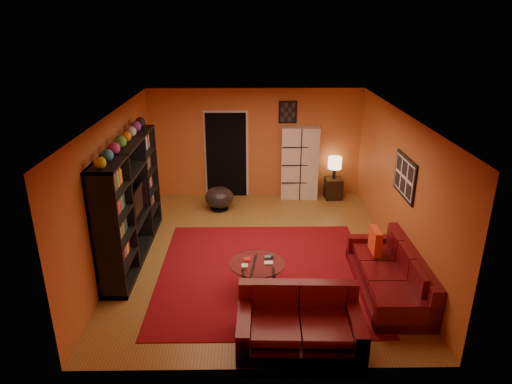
{
  "coord_description": "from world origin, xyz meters",
  "views": [
    {
      "loc": [
        -0.14,
        -7.53,
        4.14
      ],
      "look_at": [
        -0.03,
        0.1,
        1.18
      ],
      "focal_mm": 32.0,
      "sensor_mm": 36.0,
      "label": 1
    }
  ],
  "objects_px": {
    "tv": "(134,203)",
    "coffee_table": "(257,265)",
    "bowl_chair": "(219,198)",
    "side_table": "(333,188)",
    "entertainment_unit": "(130,202)",
    "sofa": "(393,275)",
    "loveseat": "(299,321)",
    "storage_cabinet": "(300,163)",
    "table_lamp": "(335,163)"
  },
  "relations": [
    {
      "from": "loveseat",
      "to": "entertainment_unit",
      "type": "bearing_deg",
      "value": 51.12
    },
    {
      "from": "bowl_chair",
      "to": "side_table",
      "type": "bearing_deg",
      "value": 13.69
    },
    {
      "from": "entertainment_unit",
      "to": "loveseat",
      "type": "xyz_separation_m",
      "value": [
        2.79,
        -2.41,
        -0.77
      ]
    },
    {
      "from": "entertainment_unit",
      "to": "sofa",
      "type": "height_order",
      "value": "entertainment_unit"
    },
    {
      "from": "loveseat",
      "to": "coffee_table",
      "type": "bearing_deg",
      "value": 25.45
    },
    {
      "from": "sofa",
      "to": "loveseat",
      "type": "bearing_deg",
      "value": -143.88
    },
    {
      "from": "bowl_chair",
      "to": "table_lamp",
      "type": "xyz_separation_m",
      "value": [
        2.71,
        0.66,
        0.59
      ]
    },
    {
      "from": "sofa",
      "to": "bowl_chair",
      "type": "relative_size",
      "value": 3.4
    },
    {
      "from": "coffee_table",
      "to": "bowl_chair",
      "type": "xyz_separation_m",
      "value": [
        -0.81,
        3.22,
        -0.12
      ]
    },
    {
      "from": "bowl_chair",
      "to": "table_lamp",
      "type": "bearing_deg",
      "value": 13.69
    },
    {
      "from": "entertainment_unit",
      "to": "sofa",
      "type": "xyz_separation_m",
      "value": [
        4.41,
        -1.27,
        -0.77
      ]
    },
    {
      "from": "entertainment_unit",
      "to": "storage_cabinet",
      "type": "xyz_separation_m",
      "value": [
        3.32,
        2.8,
        -0.18
      ]
    },
    {
      "from": "side_table",
      "to": "table_lamp",
      "type": "height_order",
      "value": "table_lamp"
    },
    {
      "from": "entertainment_unit",
      "to": "tv",
      "type": "height_order",
      "value": "entertainment_unit"
    },
    {
      "from": "loveseat",
      "to": "side_table",
      "type": "bearing_deg",
      "value": -12.84
    },
    {
      "from": "loveseat",
      "to": "bowl_chair",
      "type": "bearing_deg",
      "value": 18.74
    },
    {
      "from": "loveseat",
      "to": "table_lamp",
      "type": "bearing_deg",
      "value": -12.84
    },
    {
      "from": "storage_cabinet",
      "to": "loveseat",
      "type": "bearing_deg",
      "value": -92.41
    },
    {
      "from": "tv",
      "to": "loveseat",
      "type": "height_order",
      "value": "tv"
    },
    {
      "from": "tv",
      "to": "coffee_table",
      "type": "height_order",
      "value": "tv"
    },
    {
      "from": "sofa",
      "to": "loveseat",
      "type": "xyz_separation_m",
      "value": [
        -1.62,
        -1.14,
        -0.0
      ]
    },
    {
      "from": "table_lamp",
      "to": "bowl_chair",
      "type": "bearing_deg",
      "value": -166.31
    },
    {
      "from": "tv",
      "to": "table_lamp",
      "type": "bearing_deg",
      "value": -56.73
    },
    {
      "from": "sofa",
      "to": "storage_cabinet",
      "type": "relative_size",
      "value": 1.27
    },
    {
      "from": "loveseat",
      "to": "table_lamp",
      "type": "relative_size",
      "value": 3.19
    },
    {
      "from": "tv",
      "to": "side_table",
      "type": "xyz_separation_m",
      "value": [
        4.1,
        2.69,
        -0.76
      ]
    },
    {
      "from": "bowl_chair",
      "to": "tv",
      "type": "bearing_deg",
      "value": -124.42
    },
    {
      "from": "tv",
      "to": "bowl_chair",
      "type": "bearing_deg",
      "value": -34.42
    },
    {
      "from": "tv",
      "to": "coffee_table",
      "type": "distance_m",
      "value": 2.57
    },
    {
      "from": "sofa",
      "to": "table_lamp",
      "type": "distance_m",
      "value": 4.05
    },
    {
      "from": "tv",
      "to": "table_lamp",
      "type": "height_order",
      "value": "tv"
    },
    {
      "from": "coffee_table",
      "to": "bowl_chair",
      "type": "height_order",
      "value": "bowl_chair"
    },
    {
      "from": "side_table",
      "to": "loveseat",
      "type": "bearing_deg",
      "value": -104.77
    },
    {
      "from": "tv",
      "to": "coffee_table",
      "type": "relative_size",
      "value": 1.14
    },
    {
      "from": "sofa",
      "to": "coffee_table",
      "type": "xyz_separation_m",
      "value": [
        -2.17,
        0.11,
        0.12
      ]
    },
    {
      "from": "entertainment_unit",
      "to": "storage_cabinet",
      "type": "distance_m",
      "value": 4.35
    },
    {
      "from": "coffee_table",
      "to": "table_lamp",
      "type": "height_order",
      "value": "table_lamp"
    },
    {
      "from": "loveseat",
      "to": "tv",
      "type": "bearing_deg",
      "value": 50.17
    },
    {
      "from": "side_table",
      "to": "entertainment_unit",
      "type": "bearing_deg",
      "value": -146.69
    },
    {
      "from": "coffee_table",
      "to": "storage_cabinet",
      "type": "distance_m",
      "value": 4.12
    },
    {
      "from": "storage_cabinet",
      "to": "table_lamp",
      "type": "xyz_separation_m",
      "value": [
        0.82,
        -0.07,
        0.01
      ]
    },
    {
      "from": "coffee_table",
      "to": "table_lamp",
      "type": "xyz_separation_m",
      "value": [
        1.9,
        3.88,
        0.47
      ]
    },
    {
      "from": "storage_cabinet",
      "to": "entertainment_unit",
      "type": "bearing_deg",
      "value": -136.48
    },
    {
      "from": "sofa",
      "to": "storage_cabinet",
      "type": "height_order",
      "value": "storage_cabinet"
    },
    {
      "from": "side_table",
      "to": "storage_cabinet",
      "type": "bearing_deg",
      "value": 174.85
    },
    {
      "from": "coffee_table",
      "to": "tv",
      "type": "bearing_deg",
      "value": 151.53
    },
    {
      "from": "side_table",
      "to": "table_lamp",
      "type": "xyz_separation_m",
      "value": [
        -0.0,
        0.0,
        0.63
      ]
    },
    {
      "from": "bowl_chair",
      "to": "side_table",
      "type": "xyz_separation_m",
      "value": [
        2.71,
        0.66,
        -0.04
      ]
    },
    {
      "from": "entertainment_unit",
      "to": "bowl_chair",
      "type": "distance_m",
      "value": 2.63
    },
    {
      "from": "tv",
      "to": "bowl_chair",
      "type": "height_order",
      "value": "tv"
    }
  ]
}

